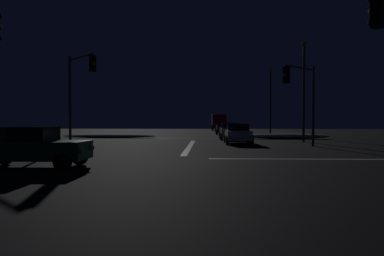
{
  "coord_description": "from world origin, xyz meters",
  "views": [
    {
      "loc": [
        1.18,
        -17.29,
        1.81
      ],
      "look_at": [
        0.01,
        11.79,
        1.2
      ],
      "focal_mm": 34.38,
      "sensor_mm": 36.0,
      "label": 1
    }
  ],
  "objects": [
    {
      "name": "traffic_signal_ne",
      "position": [
        7.51,
        7.51,
        3.84
      ],
      "size": [
        2.7,
        2.7,
        5.6
      ],
      "color": "#4C4C51",
      "rests_on": "ground"
    },
    {
      "name": "streetlamp_right_near",
      "position": [
        9.29,
        13.79,
        4.89
      ],
      "size": [
        0.44,
        0.44,
        8.43
      ],
      "color": "#424247",
      "rests_on": "ground"
    },
    {
      "name": "sedan_gray",
      "position": [
        3.41,
        17.77,
        0.8
      ],
      "size": [
        2.02,
        4.33,
        1.57
      ],
      "color": "slate",
      "rests_on": "ground"
    },
    {
      "name": "sedan_orange",
      "position": [
        3.59,
        43.31,
        0.8
      ],
      "size": [
        2.02,
        4.33,
        1.57
      ],
      "color": "#C66014",
      "rests_on": "ground"
    },
    {
      "name": "sedan_green_crossing",
      "position": [
        -5.56,
        -3.5,
        0.8
      ],
      "size": [
        4.33,
        2.02,
        1.57
      ],
      "color": "#14512D",
      "rests_on": "ground"
    },
    {
      "name": "snow_bank_left_curb",
      "position": [
        -8.99,
        20.43,
        0.19
      ],
      "size": [
        9.83,
        1.5,
        0.38
      ],
      "color": "white",
      "rests_on": "ground"
    },
    {
      "name": "traffic_signal_nw",
      "position": [
        -7.57,
        7.57,
        4.37
      ],
      "size": [
        2.73,
        2.73,
        6.4
      ],
      "color": "#4C4C51",
      "rests_on": "ground"
    },
    {
      "name": "centre_line_ns",
      "position": [
        0.0,
        19.79,
        0.0
      ],
      "size": [
        22.0,
        0.15,
        0.01
      ],
      "color": "yellow",
      "rests_on": "ground"
    },
    {
      "name": "streetlamp_right_far",
      "position": [
        9.29,
        29.79,
        4.89
      ],
      "size": [
        0.44,
        0.44,
        8.41
      ],
      "color": "#424247",
      "rests_on": "ground"
    },
    {
      "name": "box_truck",
      "position": [
        3.37,
        50.34,
        1.71
      ],
      "size": [
        2.68,
        8.28,
        3.08
      ],
      "color": "red",
      "rests_on": "ground"
    },
    {
      "name": "ground",
      "position": [
        0.0,
        0.0,
        -0.05
      ],
      "size": [
        120.0,
        120.0,
        0.1
      ],
      "primitive_type": "cube",
      "color": "black"
    },
    {
      "name": "crosswalk_bar_east",
      "position": [
        8.29,
        0.0,
        0.0
      ],
      "size": [
        14.02,
        0.4,
        0.01
      ],
      "color": "white",
      "rests_on": "ground"
    },
    {
      "name": "sedan_blue",
      "position": [
        3.65,
        36.81,
        0.8
      ],
      "size": [
        2.02,
        4.33,
        1.57
      ],
      "color": "navy",
      "rests_on": "ground"
    },
    {
      "name": "sedan_white",
      "position": [
        3.59,
        11.32,
        0.8
      ],
      "size": [
        2.02,
        4.33,
        1.57
      ],
      "color": "silver",
      "rests_on": "ground"
    },
    {
      "name": "stop_line_north",
      "position": [
        0.0,
        8.19,
        0.0
      ],
      "size": [
        0.35,
        14.02,
        0.01
      ],
      "color": "white",
      "rests_on": "ground"
    },
    {
      "name": "sedan_red",
      "position": [
        3.35,
        30.16,
        0.8
      ],
      "size": [
        2.02,
        4.33,
        1.57
      ],
      "color": "maroon",
      "rests_on": "ground"
    },
    {
      "name": "sedan_black",
      "position": [
        3.58,
        23.51,
        0.8
      ],
      "size": [
        2.02,
        4.33,
        1.57
      ],
      "color": "black",
      "rests_on": "ground"
    },
    {
      "name": "snow_bank_right_curb",
      "position": [
        8.99,
        18.89,
        0.26
      ],
      "size": [
        8.37,
        1.5,
        0.51
      ],
      "color": "white",
      "rests_on": "ground"
    }
  ]
}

